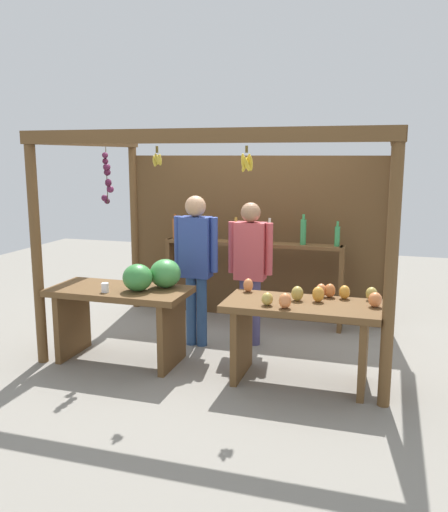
% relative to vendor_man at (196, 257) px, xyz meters
% --- Properties ---
extents(ground_plane, '(12.00, 12.00, 0.00)m').
position_rel_vendor_man_xyz_m(ground_plane, '(0.33, 0.14, -0.96)').
color(ground_plane, gray).
rests_on(ground_plane, ground).
extents(market_stall, '(3.37, 2.20, 2.24)m').
position_rel_vendor_man_xyz_m(market_stall, '(0.32, 0.63, 0.35)').
color(market_stall, brown).
rests_on(market_stall, ground).
extents(fruit_counter_left, '(1.36, 0.67, 1.02)m').
position_rel_vendor_man_xyz_m(fruit_counter_left, '(-0.46, -0.62, -0.32)').
color(fruit_counter_left, brown).
rests_on(fruit_counter_left, ground).
extents(fruit_counter_right, '(1.37, 0.64, 0.88)m').
position_rel_vendor_man_xyz_m(fruit_counter_right, '(1.24, -0.63, -0.40)').
color(fruit_counter_right, brown).
rests_on(fruit_counter_right, ground).
extents(bottle_shelf_unit, '(2.16, 0.22, 1.35)m').
position_rel_vendor_man_xyz_m(bottle_shelf_unit, '(0.38, 0.93, -0.17)').
color(bottle_shelf_unit, brown).
rests_on(bottle_shelf_unit, ground).
extents(vendor_man, '(0.48, 0.22, 1.61)m').
position_rel_vendor_man_xyz_m(vendor_man, '(0.00, 0.00, 0.00)').
color(vendor_man, '#2B4B7D').
rests_on(vendor_man, ground).
extents(vendor_woman, '(0.48, 0.21, 1.54)m').
position_rel_vendor_man_xyz_m(vendor_woman, '(0.54, 0.20, -0.05)').
color(vendor_woman, '#47426D').
rests_on(vendor_woman, ground).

